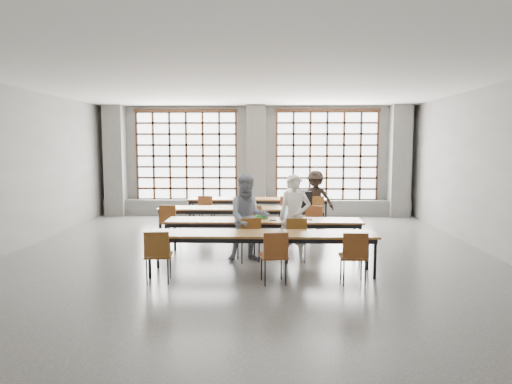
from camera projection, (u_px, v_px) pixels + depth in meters
floor at (249, 255)px, 9.40m from camera, size 11.00×11.00×0.00m
ceiling at (249, 82)px, 9.04m from camera, size 11.00×11.00×0.00m
wall_back at (256, 161)px, 14.69m from camera, size 10.00×0.00×10.00m
wall_front at (219, 209)px, 3.75m from camera, size 10.00×0.00×10.00m
wall_left at (6, 170)px, 9.36m from camera, size 0.00×11.00×11.00m
wall_right at (499, 171)px, 9.08m from camera, size 0.00×11.00×11.00m
column_left at (115, 161)px, 14.54m from camera, size 0.60×0.55×3.50m
column_mid at (256, 161)px, 14.41m from camera, size 0.60×0.55×3.50m
column_right at (400, 161)px, 14.28m from camera, size 0.60×0.55×3.50m
window_left at (187, 156)px, 14.66m from camera, size 3.32×0.12×3.00m
window_right at (327, 156)px, 14.53m from camera, size 3.32×0.12×3.00m
sill_ledge at (256, 208)px, 14.65m from camera, size 9.80×0.35×0.50m
desk_row_a at (258, 201)px, 13.10m from camera, size 4.00×0.70×0.73m
desk_row_b at (240, 210)px, 11.20m from camera, size 4.00×0.70×0.73m
desk_row_c at (264, 223)px, 9.40m from camera, size 4.00×0.70×0.73m
desk_row_d at (262, 236)px, 8.01m from camera, size 4.00×0.70×0.73m
chair_back_left at (206, 208)px, 12.53m from camera, size 0.46×0.46×0.88m
chair_back_mid at (287, 208)px, 12.47m from camera, size 0.46×0.46×0.88m
chair_back_right at (316, 208)px, 12.44m from camera, size 0.44×0.44×0.88m
chair_mid_left at (169, 219)px, 10.64m from camera, size 0.48×0.48×0.88m
chair_mid_centre at (255, 220)px, 10.58m from camera, size 0.51×0.51×0.88m
chair_mid_right at (315, 220)px, 10.55m from camera, size 0.53×0.53×0.88m
chair_front_left at (249, 235)px, 8.80m from camera, size 0.52×0.53×0.88m
chair_front_right at (295, 235)px, 8.78m from camera, size 0.47×0.48×0.88m
chair_near_left at (158, 251)px, 7.44m from camera, size 0.46×0.46×0.88m
chair_near_mid at (274, 252)px, 7.39m from camera, size 0.49×0.49×0.88m
chair_near_right at (354, 253)px, 7.35m from camera, size 0.43×0.43×0.88m
student_male at (295, 218)px, 8.87m from camera, size 0.62×0.41×1.70m
student_female at (248, 218)px, 8.90m from camera, size 0.93×0.79×1.70m
student_back at (315, 199)px, 12.55m from camera, size 1.11×0.79×1.55m
laptop_front at (290, 216)px, 9.48m from camera, size 0.37×0.32×0.26m
laptop_back at (304, 196)px, 13.16m from camera, size 0.45×0.42×0.26m
mouse at (310, 219)px, 9.35m from camera, size 0.10×0.07×0.04m
green_box at (262, 217)px, 9.47m from camera, size 0.27×0.16×0.09m
phone at (273, 220)px, 9.29m from camera, size 0.14×0.08×0.01m
paper_sheet_a at (216, 207)px, 11.26m from camera, size 0.36×0.31×0.00m
paper_sheet_b at (228, 208)px, 11.16m from camera, size 0.30×0.22×0.00m
paper_sheet_c at (244, 207)px, 11.19m from camera, size 0.35×0.31×0.00m
backpack at (305, 199)px, 11.18m from camera, size 0.34×0.23×0.40m
plastic_bag at (289, 193)px, 13.10m from camera, size 0.30×0.27×0.29m
red_pouch at (158, 252)px, 7.53m from camera, size 0.21×0.10×0.06m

